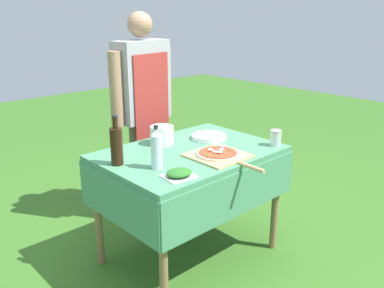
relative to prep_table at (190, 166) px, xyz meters
The scene contains 10 objects.
ground_plane 0.66m from the prep_table, ahead, with size 12.00×12.00×0.00m, color #386B23.
prep_table is the anchor object (origin of this frame).
person_cook 0.77m from the prep_table, 77.33° to the left, with size 0.60×0.25×1.61m.
pizza_on_peel 0.24m from the prep_table, 75.32° to the right, with size 0.33×0.52×0.05m.
oil_bottle 0.53m from the prep_table, 167.25° to the left, with size 0.07×0.07×0.29m.
water_bottle 0.42m from the prep_table, 163.96° to the right, with size 0.07×0.07×0.25m.
herb_container 0.45m from the prep_table, 139.94° to the right, with size 0.19×0.17×0.04m.
mixing_tub 0.28m from the prep_table, 100.11° to the left, with size 0.16×0.16×0.12m, color silver.
plate_stack 0.31m from the prep_table, 19.17° to the left, with size 0.24×0.24×0.03m.
sauce_jar 0.60m from the prep_table, 32.42° to the right, with size 0.07×0.07×0.11m.
Camera 1 is at (-1.65, -1.80, 1.61)m, focal length 38.00 mm.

